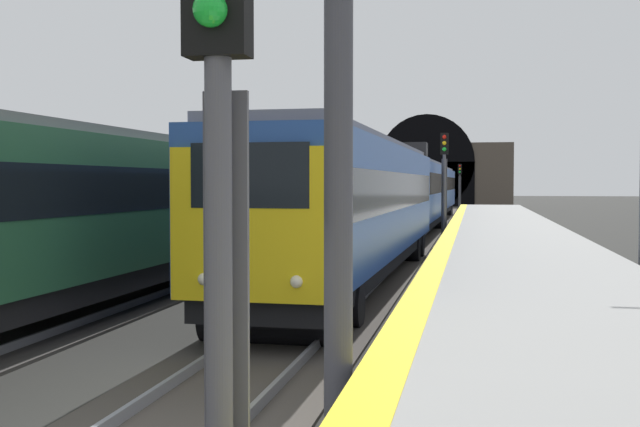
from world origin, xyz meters
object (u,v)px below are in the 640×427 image
(railway_signal_far, at_px, (460,182))
(train_adjacent_platform, at_px, (284,196))
(railway_signal_near, at_px, (219,184))
(railway_signal_mid, at_px, (444,175))
(train_main_approaching, at_px, (411,193))

(railway_signal_far, bearing_deg, train_adjacent_platform, -8.44)
(train_adjacent_platform, height_order, railway_signal_near, railway_signal_near)
(railway_signal_near, relative_size, railway_signal_mid, 0.88)
(train_main_approaching, bearing_deg, railway_signal_mid, 42.66)
(railway_signal_near, distance_m, railway_signal_mid, 33.97)
(train_adjacent_platform, bearing_deg, railway_signal_far, 172.24)
(railway_signal_mid, bearing_deg, train_main_approaching, -138.34)
(railway_signal_mid, distance_m, railway_signal_far, 39.68)
(train_adjacent_platform, height_order, railway_signal_mid, railway_signal_mid)
(train_main_approaching, xyz_separation_m, railway_signal_near, (-35.98, -1.80, 0.53))
(train_main_approaching, xyz_separation_m, railway_signal_mid, (-2.02, -1.80, 0.89))
(train_main_approaching, distance_m, train_adjacent_platform, 8.98)
(railway_signal_near, height_order, railway_signal_far, railway_signal_far)
(train_adjacent_platform, xyz_separation_m, railway_signal_far, (45.19, -6.71, 0.60))
(railway_signal_mid, xyz_separation_m, railway_signal_far, (39.68, 0.00, -0.33))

